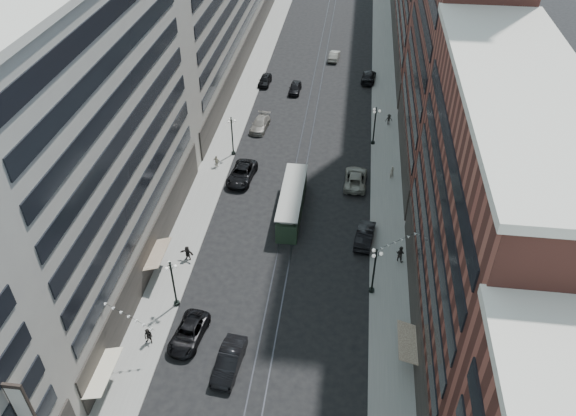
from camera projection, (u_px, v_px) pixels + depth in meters
The scene contains 29 objects.
ground at pixel (306, 140), 77.80m from camera, with size 220.00×220.00×0.00m, color black.
sidewalk_west at pixel (241, 102), 86.67m from camera, with size 4.00×180.00×0.15m, color gray.
sidewalk_east at pixel (385, 110), 84.53m from camera, with size 4.00×180.00×0.15m, color gray.
rail_west at pixel (308, 106), 85.71m from camera, with size 0.12×180.00×0.02m, color #2D2D33.
rail_east at pixel (317, 107), 85.57m from camera, with size 0.12×180.00×0.02m, color #2D2D33.
building_west_mid at pixel (88, 147), 49.69m from camera, with size 8.00×36.00×28.00m, color gray.
building_east_mid at pixel (486, 231), 43.67m from camera, with size 8.00×30.00×24.00m, color brown.
building_east_tower at pixel (464, 0), 60.15m from camera, with size 8.00×26.00×42.00m, color brown.
lamppost_sw_far at pixel (173, 282), 51.67m from camera, with size 1.03×1.14×5.52m.
lamppost_sw_mid at pixel (232, 135), 72.87m from camera, with size 1.03×1.14×5.52m.
lamppost_se_far at pixel (374, 269), 53.02m from camera, with size 1.03×1.14×5.52m.
lamppost_se_mid at pixel (375, 125), 75.00m from camera, with size 1.03×1.14×5.52m.
streetcar at pixel (292, 203), 64.01m from camera, with size 2.49×11.25×3.11m.
car_2 at pixel (189, 333), 49.95m from camera, with size 2.46×5.34×1.49m, color black.
car_5 at pixel (229, 361), 47.41m from camera, with size 1.85×5.30×1.75m, color black.
pedestrian_2 at pixel (149, 336), 49.33m from camera, with size 0.84×0.46×1.72m, color black.
car_7 at pixel (242, 174), 69.75m from camera, with size 2.80×6.08×1.69m, color black.
car_8 at pixel (260, 124), 79.86m from camera, with size 2.13×5.23×1.52m, color gray.
car_9 at pixel (265, 80), 91.37m from camera, with size 1.76×4.38×1.49m, color black.
car_10 at pixel (365, 235), 60.44m from camera, with size 1.79×5.13×1.69m, color black.
car_11 at pixel (355, 178), 68.99m from camera, with size 2.68×5.81×1.61m, color gray.
car_12 at pixel (369, 77), 92.33m from camera, with size 2.18×5.37×1.56m, color black.
car_13 at pixel (295, 88), 89.12m from camera, with size 1.75×4.35×1.48m, color black.
car_14 at pixel (334, 56), 99.34m from camera, with size 1.59×4.55×1.50m, color gray.
pedestrian_5 at pixel (187, 253), 57.98m from camera, with size 1.54×0.44×1.66m, color black.
pedestrian_6 at pixel (217, 161), 71.79m from camera, with size 0.94×0.43×1.60m, color #B2AA94.
pedestrian_7 at pixel (400, 254), 57.72m from camera, with size 0.92×0.50×1.89m, color black.
pedestrian_8 at pixel (392, 172), 69.72m from camera, with size 0.63×0.41×1.73m, color #9F9584.
pedestrian_9 at pixel (389, 119), 80.52m from camera, with size 1.03×0.43×1.60m, color black.
Camera 1 is at (5.83, -7.10, 40.12)m, focal length 35.00 mm.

